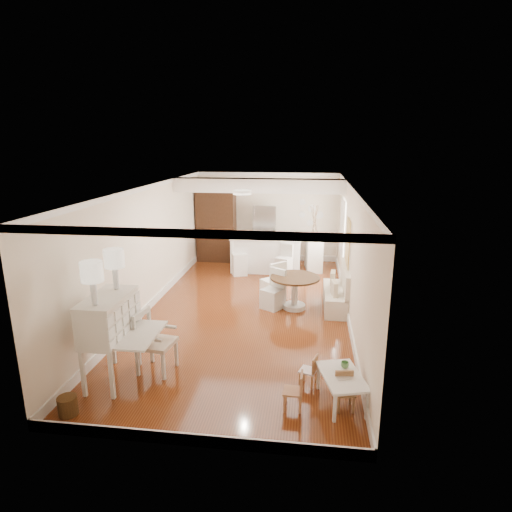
% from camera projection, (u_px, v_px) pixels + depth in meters
% --- Properties ---
extents(room, '(9.00, 9.04, 2.82)m').
position_uv_depth(room, '(250.00, 223.00, 9.50)').
color(room, brown).
rests_on(room, ground).
extents(secretary_bureau, '(1.13, 1.15, 1.44)m').
position_uv_depth(secretary_bureau, '(111.00, 339.00, 6.74)').
color(secretary_bureau, silver).
rests_on(secretary_bureau, ground).
extents(gustavian_armchair, '(0.68, 0.68, 1.04)m').
position_uv_depth(gustavian_armchair, '(156.00, 342.00, 7.07)').
color(gustavian_armchair, beige).
rests_on(gustavian_armchair, ground).
extents(wicker_basket, '(0.35, 0.35, 0.27)m').
position_uv_depth(wicker_basket, '(68.00, 406.00, 6.01)').
color(wicker_basket, '#503419').
rests_on(wicker_basket, ground).
extents(kids_table, '(0.77, 1.03, 0.46)m').
position_uv_depth(kids_table, '(341.00, 389.00, 6.24)').
color(kids_table, white).
rests_on(kids_table, ground).
extents(kids_chair_a, '(0.29, 0.29, 0.57)m').
position_uv_depth(kids_chair_a, '(293.00, 391.00, 6.11)').
color(kids_chair_a, '#A8714C').
rests_on(kids_chair_a, ground).
extents(kids_chair_b, '(0.32, 0.32, 0.52)m').
position_uv_depth(kids_chair_b, '(308.00, 370.00, 6.71)').
color(kids_chair_b, '#A8764C').
rests_on(kids_chair_b, ground).
extents(kids_chair_c, '(0.30, 0.30, 0.55)m').
position_uv_depth(kids_chair_c, '(345.00, 392.00, 6.10)').
color(kids_chair_c, '#9B6E46').
rests_on(kids_chair_c, ground).
extents(banquette, '(0.52, 1.60, 0.98)m').
position_uv_depth(banquette, '(335.00, 287.00, 9.82)').
color(banquette, silver).
rests_on(banquette, ground).
extents(dining_table, '(1.20, 1.20, 0.77)m').
position_uv_depth(dining_table, '(295.00, 293.00, 9.78)').
color(dining_table, '#442A15').
rests_on(dining_table, ground).
extents(slip_chair_near, '(0.61, 0.61, 0.91)m').
position_uv_depth(slip_chair_near, '(273.00, 289.00, 9.79)').
color(slip_chair_near, silver).
rests_on(slip_chair_near, ground).
extents(slip_chair_far, '(0.66, 0.66, 0.97)m').
position_uv_depth(slip_chair_far, '(273.00, 280.00, 10.36)').
color(slip_chair_far, white).
rests_on(slip_chair_far, ground).
extents(breakfast_counter, '(2.05, 0.65, 1.03)m').
position_uv_depth(breakfast_counter, '(266.00, 255.00, 12.53)').
color(breakfast_counter, white).
rests_on(breakfast_counter, ground).
extents(bar_stool_left, '(0.51, 0.51, 1.00)m').
position_uv_depth(bar_stool_left, '(239.00, 258.00, 12.25)').
color(bar_stool_left, white).
rests_on(bar_stool_left, ground).
extents(bar_stool_right, '(0.51, 0.51, 0.97)m').
position_uv_depth(bar_stool_right, '(284.00, 262.00, 11.95)').
color(bar_stool_right, silver).
rests_on(bar_stool_right, ground).
extents(pantry_cabinet, '(1.20, 0.60, 2.30)m').
position_uv_depth(pantry_cabinet, '(216.00, 225.00, 13.61)').
color(pantry_cabinet, '#381E11').
rests_on(pantry_cabinet, ground).
extents(fridge, '(0.75, 0.65, 1.80)m').
position_uv_depth(fridge, '(276.00, 235.00, 13.41)').
color(fridge, silver).
rests_on(fridge, ground).
extents(sideboard, '(0.55, 1.03, 0.94)m').
position_uv_depth(sideboard, '(313.00, 254.00, 12.79)').
color(sideboard, silver).
rests_on(sideboard, ground).
extents(pencil_cup, '(0.13, 0.13, 0.10)m').
position_uv_depth(pencil_cup, '(345.00, 365.00, 6.38)').
color(pencil_cup, '#5FA25E').
rests_on(pencil_cup, kids_table).
extents(branch_vase, '(0.21, 0.21, 0.20)m').
position_uv_depth(branch_vase, '(315.00, 236.00, 12.61)').
color(branch_vase, white).
rests_on(branch_vase, sideboard).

